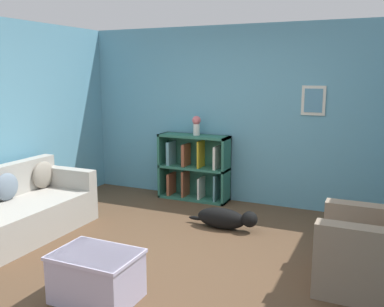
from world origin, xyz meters
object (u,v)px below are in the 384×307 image
bookshelf (194,168)px  dog (226,218)px  couch (19,210)px  coffee_table (97,275)px  recliner_chair (379,251)px  vase (196,124)px

bookshelf → dog: size_ratio=1.17×
couch → bookshelf: 2.59m
couch → coffee_table: bearing=-25.7°
recliner_chair → coffee_table: size_ratio=1.44×
coffee_table → vase: (-0.41, 3.05, 0.94)m
dog → vase: 1.67m
recliner_chair → vase: bearing=144.4°
recliner_chair → couch: bearing=-175.0°
vase → dog: bearing=-50.1°
vase → bookshelf: bearing=154.5°
dog → couch: bearing=-151.2°
dog → coffee_table: bearing=-101.8°
bookshelf → vase: (0.05, -0.03, 0.67)m
bookshelf → couch: bearing=-120.0°
couch → dog: size_ratio=1.88×
couch → dog: bearing=28.8°
couch → vase: 2.72m
bookshelf → dog: bearing=-49.1°
recliner_chair → coffee_table: bearing=-151.5°
bookshelf → dog: (0.89, -1.03, -0.35)m
coffee_table → dog: bearing=78.2°
recliner_chair → dog: (-1.76, 0.86, -0.23)m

